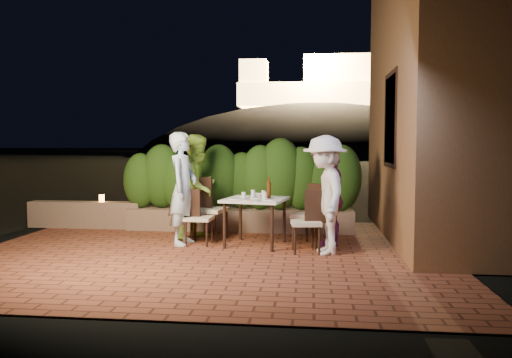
# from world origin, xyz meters

# --- Properties ---
(ground) EXTENTS (400.00, 400.00, 0.00)m
(ground) POSITION_xyz_m (0.00, 0.00, -0.02)
(ground) COLOR black
(ground) RESTS_ON ground
(terrace_floor) EXTENTS (7.00, 6.00, 0.15)m
(terrace_floor) POSITION_xyz_m (0.00, 0.50, -0.07)
(terrace_floor) COLOR brown
(terrace_floor) RESTS_ON ground
(building_wall) EXTENTS (1.60, 5.00, 5.00)m
(building_wall) POSITION_xyz_m (3.60, 2.00, 2.50)
(building_wall) COLOR brown
(building_wall) RESTS_ON ground
(window_pane) EXTENTS (0.08, 1.00, 1.40)m
(window_pane) POSITION_xyz_m (2.82, 1.50, 2.00)
(window_pane) COLOR black
(window_pane) RESTS_ON building_wall
(window_frame) EXTENTS (0.06, 1.15, 1.55)m
(window_frame) POSITION_xyz_m (2.81, 1.50, 2.00)
(window_frame) COLOR black
(window_frame) RESTS_ON building_wall
(planter) EXTENTS (4.20, 0.55, 0.40)m
(planter) POSITION_xyz_m (0.20, 2.30, 0.20)
(planter) COLOR #765E4B
(planter) RESTS_ON ground
(hedge) EXTENTS (4.00, 0.70, 1.10)m
(hedge) POSITION_xyz_m (0.20, 2.30, 0.95)
(hedge) COLOR #204111
(hedge) RESTS_ON planter
(parapet) EXTENTS (2.20, 0.30, 0.50)m
(parapet) POSITION_xyz_m (-2.80, 2.30, 0.25)
(parapet) COLOR #765E4B
(parapet) RESTS_ON ground
(hill) EXTENTS (52.00, 40.00, 22.00)m
(hill) POSITION_xyz_m (2.00, 60.00, -4.00)
(hill) COLOR black
(hill) RESTS_ON ground
(fortress) EXTENTS (26.00, 8.00, 8.00)m
(fortress) POSITION_xyz_m (2.00, 60.00, 10.50)
(fortress) COLOR #FFCC7A
(fortress) RESTS_ON hill
(dining_table) EXTENTS (1.07, 1.07, 0.75)m
(dining_table) POSITION_xyz_m (0.65, 0.97, 0.38)
(dining_table) COLOR white
(dining_table) RESTS_ON ground
(plate_nw) EXTENTS (0.23, 0.23, 0.01)m
(plate_nw) POSITION_xyz_m (0.37, 0.80, 0.76)
(plate_nw) COLOR white
(plate_nw) RESTS_ON dining_table
(plate_sw) EXTENTS (0.21, 0.21, 0.01)m
(plate_sw) POSITION_xyz_m (0.40, 1.25, 0.76)
(plate_sw) COLOR white
(plate_sw) RESTS_ON dining_table
(plate_ne) EXTENTS (0.23, 0.23, 0.01)m
(plate_ne) POSITION_xyz_m (0.89, 0.73, 0.76)
(plate_ne) COLOR white
(plate_ne) RESTS_ON dining_table
(plate_se) EXTENTS (0.23, 0.23, 0.01)m
(plate_se) POSITION_xyz_m (0.95, 1.11, 0.76)
(plate_se) COLOR white
(plate_se) RESTS_ON dining_table
(plate_centre) EXTENTS (0.20, 0.20, 0.01)m
(plate_centre) POSITION_xyz_m (0.64, 0.97, 0.76)
(plate_centre) COLOR white
(plate_centre) RESTS_ON dining_table
(plate_front) EXTENTS (0.24, 0.24, 0.01)m
(plate_front) POSITION_xyz_m (0.63, 0.62, 0.76)
(plate_front) COLOR white
(plate_front) RESTS_ON dining_table
(glass_nw) EXTENTS (0.07, 0.07, 0.11)m
(glass_nw) POSITION_xyz_m (0.48, 0.84, 0.81)
(glass_nw) COLOR silver
(glass_nw) RESTS_ON dining_table
(glass_sw) EXTENTS (0.07, 0.07, 0.12)m
(glass_sw) POSITION_xyz_m (0.58, 1.20, 0.81)
(glass_sw) COLOR silver
(glass_sw) RESTS_ON dining_table
(glass_ne) EXTENTS (0.07, 0.07, 0.12)m
(glass_ne) POSITION_xyz_m (0.81, 0.83, 0.81)
(glass_ne) COLOR silver
(glass_ne) RESTS_ON dining_table
(glass_se) EXTENTS (0.07, 0.07, 0.12)m
(glass_se) POSITION_xyz_m (0.77, 1.10, 0.81)
(glass_se) COLOR silver
(glass_se) RESTS_ON dining_table
(beer_bottle) EXTENTS (0.07, 0.07, 0.34)m
(beer_bottle) POSITION_xyz_m (0.86, 0.96, 0.92)
(beer_bottle) COLOR #4F270D
(beer_bottle) RESTS_ON dining_table
(bowl) EXTENTS (0.21, 0.21, 0.05)m
(bowl) POSITION_xyz_m (0.64, 1.31, 0.77)
(bowl) COLOR white
(bowl) RESTS_ON dining_table
(chair_left_front) EXTENTS (0.43, 0.43, 0.89)m
(chair_left_front) POSITION_xyz_m (-0.25, 0.93, 0.45)
(chair_left_front) COLOR black
(chair_left_front) RESTS_ON ground
(chair_left_back) EXTENTS (0.60, 0.60, 1.05)m
(chair_left_back) POSITION_xyz_m (-0.16, 1.41, 0.52)
(chair_left_back) COLOR black
(chair_left_back) RESTS_ON ground
(chair_right_front) EXTENTS (0.48, 0.48, 0.93)m
(chair_right_front) POSITION_xyz_m (1.45, 0.53, 0.47)
(chair_right_front) COLOR black
(chair_right_front) RESTS_ON ground
(chair_right_back) EXTENTS (0.64, 0.64, 0.99)m
(chair_right_back) POSITION_xyz_m (1.50, 1.10, 0.49)
(chair_right_back) COLOR black
(chair_right_back) RESTS_ON ground
(diner_blue) EXTENTS (0.51, 0.70, 1.80)m
(diner_blue) POSITION_xyz_m (-0.51, 0.93, 0.90)
(diner_blue) COLOR silver
(diner_blue) RESTS_ON ground
(diner_green) EXTENTS (0.94, 1.05, 1.77)m
(diner_green) POSITION_xyz_m (-0.39, 1.48, 0.88)
(diner_green) COLOR #A8E146
(diner_green) RESTS_ON ground
(diner_white) EXTENTS (0.84, 1.22, 1.74)m
(diner_white) POSITION_xyz_m (1.73, 0.49, 0.87)
(diner_white) COLOR white
(diner_white) RESTS_ON ground
(diner_purple) EXTENTS (0.56, 0.95, 1.51)m
(diner_purple) POSITION_xyz_m (1.85, 1.00, 0.76)
(diner_purple) COLOR #7D297A
(diner_purple) RESTS_ON ground
(parapet_lamp) EXTENTS (0.10, 0.10, 0.14)m
(parapet_lamp) POSITION_xyz_m (-2.47, 2.30, 0.57)
(parapet_lamp) COLOR orange
(parapet_lamp) RESTS_ON parapet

